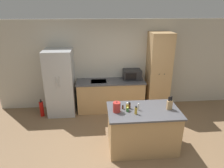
% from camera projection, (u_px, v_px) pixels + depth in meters
% --- Properties ---
extents(ground_plane, '(14.00, 14.00, 0.00)m').
position_uv_depth(ground_plane, '(132.00, 153.00, 4.24)').
color(ground_plane, '#846647').
extents(wall_back, '(7.20, 0.06, 2.60)m').
position_uv_depth(wall_back, '(120.00, 64.00, 5.93)').
color(wall_back, beige).
rests_on(wall_back, ground_plane).
extents(refrigerator, '(0.75, 0.74, 1.85)m').
position_uv_depth(refrigerator, '(60.00, 83.00, 5.57)').
color(refrigerator, '#B7BABC').
rests_on(refrigerator, ground_plane).
extents(back_counter, '(1.97, 0.64, 0.91)m').
position_uv_depth(back_counter, '(111.00, 95.00, 5.90)').
color(back_counter, tan).
rests_on(back_counter, ground_plane).
extents(pantry_cabinet, '(0.62, 0.62, 2.27)m').
position_uv_depth(pantry_cabinet, '(158.00, 72.00, 5.77)').
color(pantry_cabinet, tan).
rests_on(pantry_cabinet, ground_plane).
extents(kitchen_island, '(1.48, 0.90, 0.92)m').
position_uv_depth(kitchen_island, '(142.00, 129.00, 4.28)').
color(kitchen_island, tan).
rests_on(kitchen_island, ground_plane).
extents(microwave, '(0.51, 0.38, 0.29)m').
position_uv_depth(microwave, '(132.00, 75.00, 5.82)').
color(microwave, '#232326').
rests_on(microwave, back_counter).
extents(knife_block, '(0.10, 0.06, 0.30)m').
position_uv_depth(knife_block, '(170.00, 105.00, 4.10)').
color(knife_block, tan).
rests_on(knife_block, kitchen_island).
extents(spice_bottle_tall_dark, '(0.05, 0.05, 0.17)m').
position_uv_depth(spice_bottle_tall_dark, '(136.00, 110.00, 3.93)').
color(spice_bottle_tall_dark, gold).
rests_on(spice_bottle_tall_dark, kitchen_island).
extents(spice_bottle_short_red, '(0.06, 0.06, 0.14)m').
position_uv_depth(spice_bottle_short_red, '(129.00, 106.00, 4.15)').
color(spice_bottle_short_red, '#563319').
rests_on(spice_bottle_short_red, kitchen_island).
extents(spice_bottle_amber_oil, '(0.05, 0.05, 0.10)m').
position_uv_depth(spice_bottle_amber_oil, '(127.00, 110.00, 4.03)').
color(spice_bottle_amber_oil, '#337033').
rests_on(spice_bottle_amber_oil, kitchen_island).
extents(spice_bottle_green_herb, '(0.05, 0.05, 0.16)m').
position_uv_depth(spice_bottle_green_herb, '(127.00, 107.00, 4.08)').
color(spice_bottle_green_herb, gold).
rests_on(spice_bottle_green_herb, kitchen_island).
extents(spice_bottle_pale_salt, '(0.04, 0.04, 0.14)m').
position_uv_depth(spice_bottle_pale_salt, '(138.00, 107.00, 4.09)').
color(spice_bottle_pale_salt, beige).
rests_on(spice_bottle_pale_salt, kitchen_island).
extents(spice_bottle_orange_cap, '(0.04, 0.04, 0.09)m').
position_uv_depth(spice_bottle_orange_cap, '(123.00, 107.00, 4.14)').
color(spice_bottle_orange_cap, '#563319').
rests_on(spice_bottle_orange_cap, kitchen_island).
extents(kettle, '(0.15, 0.15, 0.23)m').
position_uv_depth(kettle, '(117.00, 107.00, 4.00)').
color(kettle, '#B72D28').
rests_on(kettle, kitchen_island).
extents(fire_extinguisher, '(0.11, 0.11, 0.51)m').
position_uv_depth(fire_extinguisher, '(42.00, 109.00, 5.62)').
color(fire_extinguisher, red).
rests_on(fire_extinguisher, ground_plane).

